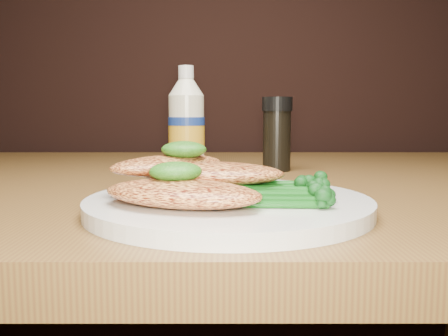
{
  "coord_description": "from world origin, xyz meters",
  "views": [
    {
      "loc": [
        0.02,
        0.36,
        0.84
      ],
      "look_at": [
        0.02,
        0.82,
        0.79
      ],
      "focal_mm": 39.04,
      "sensor_mm": 36.0,
      "label": 1
    }
  ],
  "objects": [
    {
      "name": "pesto_front",
      "position": [
        -0.03,
        0.77,
        0.79
      ],
      "size": [
        0.05,
        0.05,
        0.02
      ],
      "primitive_type": "ellipsoid",
      "rotation": [
        0.0,
        0.0,
        0.19
      ],
      "color": "#073207",
      "rests_on": "chicken_front"
    },
    {
      "name": "pepper_grinder",
      "position": [
        0.1,
        1.11,
        0.81
      ],
      "size": [
        0.06,
        0.06,
        0.11
      ],
      "primitive_type": null,
      "rotation": [
        0.0,
        0.0,
        0.31
      ],
      "color": "black",
      "rests_on": "dining_table"
    },
    {
      "name": "chicken_mid",
      "position": [
        0.0,
        0.82,
        0.78
      ],
      "size": [
        0.15,
        0.09,
        0.02
      ],
      "primitive_type": "ellipsoid",
      "rotation": [
        0.0,
        0.0,
        -0.15
      ],
      "color": "#F59C4E",
      "rests_on": "plate"
    },
    {
      "name": "broccolini_bundle",
      "position": [
        0.06,
        0.8,
        0.77
      ],
      "size": [
        0.16,
        0.14,
        0.02
      ],
      "primitive_type": null,
      "rotation": [
        0.0,
        0.0,
        -0.35
      ],
      "color": "#115013",
      "rests_on": "plate"
    },
    {
      "name": "plate",
      "position": [
        0.02,
        0.8,
        0.76
      ],
      "size": [
        0.26,
        0.26,
        0.01
      ],
      "primitive_type": "cylinder",
      "color": "silver",
      "rests_on": "dining_table"
    },
    {
      "name": "chicken_front",
      "position": [
        -0.02,
        0.76,
        0.77
      ],
      "size": [
        0.16,
        0.12,
        0.02
      ],
      "primitive_type": "ellipsoid",
      "rotation": [
        0.0,
        0.0,
        -0.37
      ],
      "color": "#F59C4E",
      "rests_on": "plate"
    },
    {
      "name": "pesto_back",
      "position": [
        -0.02,
        0.84,
        0.81
      ],
      "size": [
        0.05,
        0.05,
        0.02
      ],
      "primitive_type": "ellipsoid",
      "rotation": [
        0.0,
        0.0,
        -0.21
      ],
      "color": "#073207",
      "rests_on": "chicken_back"
    },
    {
      "name": "mayo_bottle",
      "position": [
        -0.04,
        1.14,
        0.83
      ],
      "size": [
        0.06,
        0.06,
        0.16
      ],
      "primitive_type": null,
      "rotation": [
        0.0,
        0.0,
        0.05
      ],
      "color": "beige",
      "rests_on": "dining_table"
    },
    {
      "name": "chicken_back",
      "position": [
        -0.04,
        0.83,
        0.79
      ],
      "size": [
        0.14,
        0.13,
        0.02
      ],
      "primitive_type": "ellipsoid",
      "rotation": [
        0.0,
        0.0,
        0.72
      ],
      "color": "#F59C4E",
      "rests_on": "plate"
    }
  ]
}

